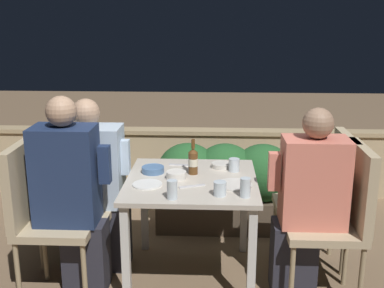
# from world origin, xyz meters

# --- Properties ---
(ground_plane) EXTENTS (16.00, 16.00, 0.00)m
(ground_plane) POSITION_xyz_m (0.00, 0.00, 0.00)
(ground_plane) COLOR #7A6047
(parapet_wall) EXTENTS (9.00, 0.18, 0.67)m
(parapet_wall) POSITION_xyz_m (0.00, 1.59, 0.34)
(parapet_wall) COLOR tan
(parapet_wall) RESTS_ON ground_plane
(dining_table) EXTENTS (0.86, 0.88, 0.72)m
(dining_table) POSITION_xyz_m (0.00, 0.00, 0.62)
(dining_table) COLOR #BCB2A3
(dining_table) RESTS_ON ground_plane
(planter_hedge) EXTENTS (1.13, 0.47, 0.74)m
(planter_hedge) POSITION_xyz_m (0.24, 0.80, 0.41)
(planter_hedge) COLOR brown
(planter_hedge) RESTS_ON ground_plane
(chair_left_near) EXTENTS (0.48, 0.48, 0.99)m
(chair_left_near) POSITION_xyz_m (-0.96, -0.18, 0.59)
(chair_left_near) COLOR tan
(chair_left_near) RESTS_ON ground_plane
(person_navy_jumper) EXTENTS (0.48, 0.26, 1.29)m
(person_navy_jumper) POSITION_xyz_m (-0.75, -0.18, 0.65)
(person_navy_jumper) COLOR #282833
(person_navy_jumper) RESTS_ON ground_plane
(chair_left_far) EXTENTS (0.48, 0.48, 0.99)m
(chair_left_far) POSITION_xyz_m (-0.90, 0.13, 0.59)
(chair_left_far) COLOR tan
(chair_left_far) RESTS_ON ground_plane
(person_blue_shirt) EXTENTS (0.52, 0.26, 1.23)m
(person_blue_shirt) POSITION_xyz_m (-0.68, 0.13, 0.61)
(person_blue_shirt) COLOR #282833
(person_blue_shirt) RESTS_ON ground_plane
(chair_right_near) EXTENTS (0.48, 0.48, 0.99)m
(chair_right_near) POSITION_xyz_m (0.95, -0.14, 0.59)
(chair_right_near) COLOR tan
(chair_right_near) RESTS_ON ground_plane
(person_coral_top) EXTENTS (0.49, 0.26, 1.23)m
(person_coral_top) POSITION_xyz_m (0.73, -0.14, 0.62)
(person_coral_top) COLOR #282833
(person_coral_top) RESTS_ON ground_plane
(chair_right_far) EXTENTS (0.48, 0.48, 0.99)m
(chair_right_far) POSITION_xyz_m (0.93, 0.15, 0.59)
(chair_right_far) COLOR tan
(chair_right_far) RESTS_ON ground_plane
(beer_bottle) EXTENTS (0.07, 0.07, 0.24)m
(beer_bottle) POSITION_xyz_m (0.01, 0.10, 0.81)
(beer_bottle) COLOR brown
(beer_bottle) RESTS_ON dining_table
(plate_0) EXTENTS (0.19, 0.19, 0.01)m
(plate_0) POSITION_xyz_m (-0.27, -0.13, 0.72)
(plate_0) COLOR white
(plate_0) RESTS_ON dining_table
(plate_1) EXTENTS (0.23, 0.23, 0.01)m
(plate_1) POSITION_xyz_m (0.28, -0.11, 0.72)
(plate_1) COLOR silver
(plate_1) RESTS_ON dining_table
(bowl_0) EXTENTS (0.13, 0.13, 0.05)m
(bowl_0) POSITION_xyz_m (-0.10, 0.00, 0.75)
(bowl_0) COLOR silver
(bowl_0) RESTS_ON dining_table
(bowl_1) EXTENTS (0.15, 0.15, 0.04)m
(bowl_1) POSITION_xyz_m (-0.27, 0.12, 0.74)
(bowl_1) COLOR #4C709E
(bowl_1) RESTS_ON dining_table
(bowl_2) EXTENTS (0.13, 0.13, 0.03)m
(bowl_2) POSITION_xyz_m (0.20, 0.25, 0.74)
(bowl_2) COLOR beige
(bowl_2) RESTS_ON dining_table
(glass_cup_0) EXTENTS (0.08, 0.08, 0.09)m
(glass_cup_0) POSITION_xyz_m (0.18, -0.29, 0.76)
(glass_cup_0) COLOR silver
(glass_cup_0) RESTS_ON dining_table
(glass_cup_1) EXTENTS (0.06, 0.06, 0.11)m
(glass_cup_1) POSITION_xyz_m (-0.10, -0.36, 0.78)
(glass_cup_1) COLOR silver
(glass_cup_1) RESTS_ON dining_table
(glass_cup_2) EXTENTS (0.06, 0.06, 0.12)m
(glass_cup_2) POSITION_xyz_m (0.33, -0.30, 0.78)
(glass_cup_2) COLOR silver
(glass_cup_2) RESTS_ON dining_table
(glass_cup_3) EXTENTS (0.07, 0.07, 0.09)m
(glass_cup_3) POSITION_xyz_m (0.29, 0.17, 0.76)
(glass_cup_3) COLOR silver
(glass_cup_3) RESTS_ON dining_table
(fork_0) EXTENTS (0.17, 0.04, 0.01)m
(fork_0) POSITION_xyz_m (-0.09, 0.28, 0.72)
(fork_0) COLOR silver
(fork_0) RESTS_ON dining_table
(fork_1) EXTENTS (0.17, 0.08, 0.01)m
(fork_1) POSITION_xyz_m (0.01, -0.15, 0.72)
(fork_1) COLOR silver
(fork_1) RESTS_ON dining_table
(potted_plant) EXTENTS (0.40, 0.40, 0.69)m
(potted_plant) POSITION_xyz_m (-1.01, 0.58, 0.42)
(potted_plant) COLOR #9E5638
(potted_plant) RESTS_ON ground_plane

